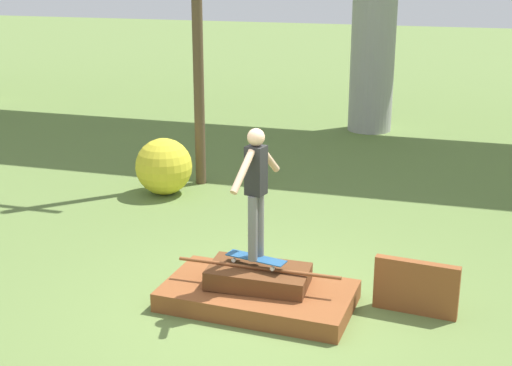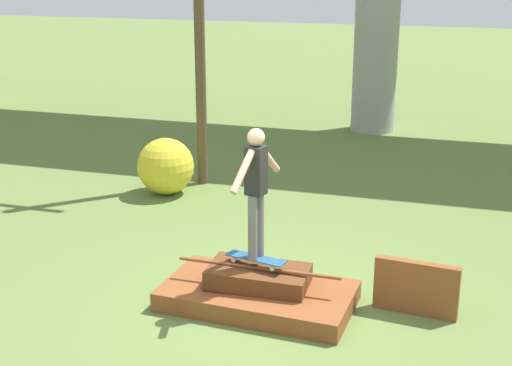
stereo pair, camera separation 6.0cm
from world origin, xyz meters
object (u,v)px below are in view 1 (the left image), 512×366
(skater, at_px, (256,184))
(skateboard, at_px, (256,259))
(utility_pole, at_px, (197,7))
(bush_yellow_flowering, at_px, (164,166))

(skater, bearing_deg, skateboard, -63.43)
(utility_pole, bearing_deg, skateboard, -61.36)
(utility_pole, distance_m, bush_yellow_flowering, 2.98)
(skateboard, xyz_separation_m, skater, (-0.00, 0.00, 0.99))
(bush_yellow_flowering, bearing_deg, utility_pole, 62.79)
(skateboard, height_order, bush_yellow_flowering, bush_yellow_flowering)
(skater, height_order, utility_pole, utility_pole)
(skateboard, height_order, utility_pole, utility_pole)
(skateboard, xyz_separation_m, bush_yellow_flowering, (-2.91, 3.74, -0.08))
(skateboard, height_order, skater, skater)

